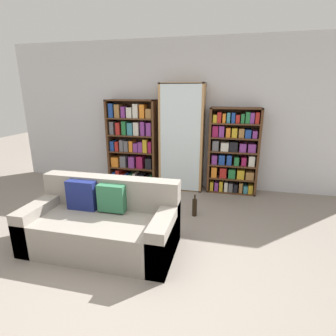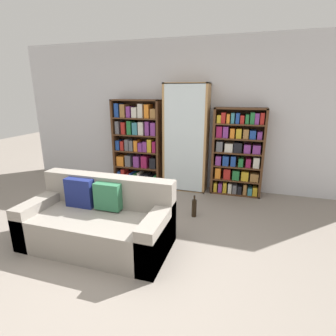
{
  "view_description": "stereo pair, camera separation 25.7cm",
  "coord_description": "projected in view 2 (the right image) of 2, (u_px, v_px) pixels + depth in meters",
  "views": [
    {
      "loc": [
        0.93,
        -2.11,
        1.79
      ],
      "look_at": [
        0.09,
        1.47,
        0.71
      ],
      "focal_mm": 28.0,
      "sensor_mm": 36.0,
      "label": 1
    },
    {
      "loc": [
        1.18,
        -2.04,
        1.79
      ],
      "look_at": [
        0.09,
        1.47,
        0.71
      ],
      "focal_mm": 28.0,
      "sensor_mm": 36.0,
      "label": 2
    }
  ],
  "objects": [
    {
      "name": "ground_plane",
      "position": [
        118.0,
        271.0,
        2.71
      ],
      "size": [
        16.0,
        16.0,
        0.0
      ],
      "primitive_type": "plane",
      "color": "gray"
    },
    {
      "name": "wall_back",
      "position": [
        184.0,
        116.0,
        4.9
      ],
      "size": [
        6.77,
        0.06,
        2.7
      ],
      "color": "silver",
      "rests_on": "ground"
    },
    {
      "name": "couch",
      "position": [
        98.0,
        222.0,
        3.14
      ],
      "size": [
        1.73,
        0.82,
        0.79
      ],
      "color": "gray",
      "rests_on": "ground"
    },
    {
      "name": "bookshelf_left",
      "position": [
        138.0,
        143.0,
        5.11
      ],
      "size": [
        0.95,
        0.32,
        1.65
      ],
      "color": "#4C2D19",
      "rests_on": "ground"
    },
    {
      "name": "display_cabinet",
      "position": [
        186.0,
        138.0,
        4.78
      ],
      "size": [
        0.79,
        0.36,
        1.94
      ],
      "color": "#AD7F4C",
      "rests_on": "ground"
    },
    {
      "name": "bookshelf_right",
      "position": [
        238.0,
        153.0,
        4.59
      ],
      "size": [
        0.87,
        0.32,
        1.53
      ],
      "color": "#4C2D19",
      "rests_on": "ground"
    },
    {
      "name": "wine_bottle",
      "position": [
        194.0,
        208.0,
        3.86
      ],
      "size": [
        0.07,
        0.07,
        0.33
      ],
      "color": "black",
      "rests_on": "ground"
    }
  ]
}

